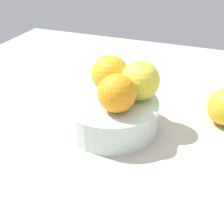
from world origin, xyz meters
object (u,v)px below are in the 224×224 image
(orange_in_bowl_2, at_px, (140,81))
(fruit_bowl, at_px, (112,115))
(orange_in_bowl_0, at_px, (117,93))
(orange_in_bowl_1, at_px, (110,74))

(orange_in_bowl_2, bearing_deg, fruit_bowl, 35.06)
(orange_in_bowl_0, distance_m, orange_in_bowl_2, 0.06)
(fruit_bowl, relative_size, orange_in_bowl_0, 2.59)
(fruit_bowl, distance_m, orange_in_bowl_1, 0.08)
(fruit_bowl, bearing_deg, orange_in_bowl_2, -144.94)
(orange_in_bowl_0, relative_size, orange_in_bowl_2, 0.93)
(fruit_bowl, height_order, orange_in_bowl_2, orange_in_bowl_2)
(fruit_bowl, xyz_separation_m, orange_in_bowl_0, (-0.02, 0.03, 0.07))
(fruit_bowl, bearing_deg, orange_in_bowl_1, -63.58)
(orange_in_bowl_2, bearing_deg, orange_in_bowl_0, 66.25)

